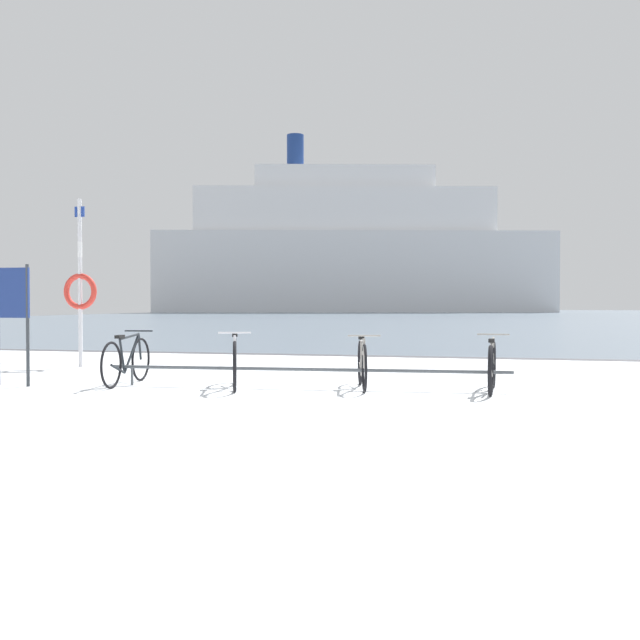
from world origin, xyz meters
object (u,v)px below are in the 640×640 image
(bicycle_1, at_px, (235,362))
(rescue_post, at_px, (80,287))
(bicycle_0, at_px, (127,360))
(ferry_ship, at_px, (350,253))
(info_sign, at_px, (13,304))
(bicycle_2, at_px, (362,364))
(bicycle_3, at_px, (492,366))

(bicycle_1, distance_m, rescue_post, 5.10)
(bicycle_0, relative_size, ferry_ship, 0.03)
(bicycle_1, height_order, info_sign, info_sign)
(bicycle_2, bearing_deg, bicycle_0, -174.25)
(bicycle_0, bearing_deg, bicycle_1, -1.47)
(bicycle_3, relative_size, info_sign, 0.93)
(bicycle_0, distance_m, rescue_post, 3.77)
(bicycle_2, distance_m, info_sign, 5.30)
(bicycle_2, xyz_separation_m, rescue_post, (-6.00, 2.28, 1.19))
(info_sign, xyz_separation_m, rescue_post, (-0.85, 3.21, 0.33))
(bicycle_2, relative_size, bicycle_3, 0.94)
(bicycle_3, distance_m, rescue_post, 8.24)
(bicycle_2, bearing_deg, bicycle_1, -167.41)
(bicycle_1, relative_size, bicycle_2, 1.03)
(bicycle_3, xyz_separation_m, info_sign, (-6.99, -0.98, 0.86))
(bicycle_0, relative_size, info_sign, 0.97)
(bicycle_0, bearing_deg, info_sign, -159.81)
(bicycle_3, bearing_deg, bicycle_0, -175.73)
(bicycle_1, height_order, ferry_ship, ferry_ship)
(ferry_ship, bearing_deg, bicycle_1, -79.54)
(bicycle_3, height_order, info_sign, info_sign)
(bicycle_0, xyz_separation_m, rescue_post, (-2.42, 2.64, 1.19))
(bicycle_0, height_order, bicycle_2, bicycle_0)
(info_sign, distance_m, ferry_ship, 86.46)
(bicycle_2, height_order, bicycle_3, same)
(rescue_post, relative_size, ferry_ship, 0.06)
(bicycle_1, height_order, bicycle_2, bicycle_1)
(bicycle_2, height_order, info_sign, info_sign)
(bicycle_1, distance_m, ferry_ship, 86.55)
(bicycle_1, height_order, rescue_post, rescue_post)
(bicycle_0, xyz_separation_m, ferry_ship, (-13.89, 84.76, 7.30))
(bicycle_1, xyz_separation_m, info_sign, (-3.33, -0.53, 0.85))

